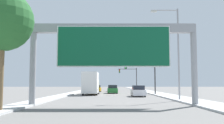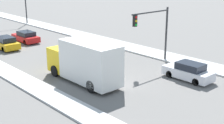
# 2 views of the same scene
# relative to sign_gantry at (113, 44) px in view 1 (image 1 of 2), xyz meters

# --- Properties ---
(sidewalk_right) EXTENTS (3.00, 120.00, 0.15)m
(sidewalk_right) POSITION_rel_sign_gantry_xyz_m (7.75, 42.15, -4.87)
(sidewalk_right) COLOR #BBBBBB
(sidewalk_right) RESTS_ON ground
(median_strip_left) EXTENTS (2.00, 120.00, 0.15)m
(median_strip_left) POSITION_rel_sign_gantry_xyz_m (-7.25, 42.15, -4.87)
(median_strip_left) COLOR #BBBBBB
(median_strip_left) RESTS_ON ground
(sign_gantry) EXTENTS (13.39, 0.73, 6.56)m
(sign_gantry) POSITION_rel_sign_gantry_xyz_m (0.00, 0.00, 0.00)
(sign_gantry) COLOR gray
(sign_gantry) RESTS_ON ground
(car_near_center) EXTENTS (1.85, 4.62, 1.47)m
(car_near_center) POSITION_rel_sign_gantry_xyz_m (-3.50, 36.05, -4.25)
(car_near_center) COLOR gold
(car_near_center) RESTS_ON ground
(car_mid_center) EXTENTS (1.82, 4.47, 1.42)m
(car_mid_center) POSITION_rel_sign_gantry_xyz_m (0.00, 37.58, -4.27)
(car_mid_center) COLOR red
(car_mid_center) RESTS_ON ground
(car_far_center) EXTENTS (1.85, 4.78, 1.55)m
(car_far_center) POSITION_rel_sign_gantry_xyz_m (0.00, 26.67, -4.22)
(car_far_center) COLOR #1E662D
(car_far_center) RESTS_ON ground
(car_far_right) EXTENTS (1.76, 4.34, 1.53)m
(car_far_right) POSITION_rel_sign_gantry_xyz_m (3.50, 15.06, -4.23)
(car_far_right) COLOR silver
(car_far_right) RESTS_ON ground
(truck_box_primary) EXTENTS (2.32, 7.73, 3.57)m
(truck_box_primary) POSITION_rel_sign_gantry_xyz_m (-3.50, 20.51, -3.15)
(truck_box_primary) COLOR yellow
(truck_box_primary) RESTS_ON ground
(traffic_light_near_intersection) EXTENTS (5.18, 0.32, 5.52)m
(traffic_light_near_intersection) POSITION_rel_sign_gantry_xyz_m (4.97, 20.14, -1.14)
(traffic_light_near_intersection) COLOR #2D2D30
(traffic_light_near_intersection) RESTS_ON ground
(traffic_light_mid_block) EXTENTS (5.29, 0.32, 6.19)m
(traffic_light_mid_block) POSITION_rel_sign_gantry_xyz_m (5.04, 50.14, -0.71)
(traffic_light_mid_block) COLOR #2D2D30
(traffic_light_mid_block) RESTS_ON ground
(palm_tree_foreground) EXTENTS (3.89, 3.89, 7.69)m
(palm_tree_foreground) POSITION_rel_sign_gantry_xyz_m (-7.06, -4.21, 0.76)
(palm_tree_foreground) COLOR brown
(palm_tree_foreground) RESTS_ON ground
(street_lamp_right) EXTENTS (2.91, 0.28, 9.70)m
(street_lamp_right) POSITION_rel_sign_gantry_xyz_m (6.51, 6.20, 0.75)
(street_lamp_right) COLOR gray
(street_lamp_right) RESTS_ON ground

